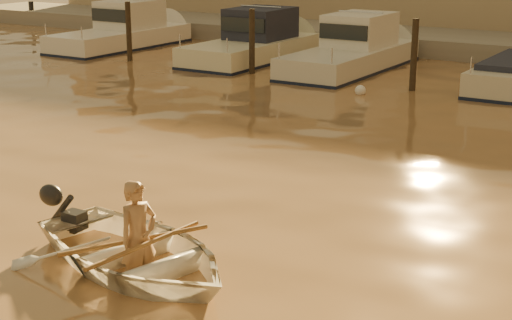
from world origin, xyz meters
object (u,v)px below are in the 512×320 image
Objects in this scene: person at (139,238)px; moored_boat_1 at (251,42)px; dinghy at (135,252)px; moored_boat_2 at (351,51)px; moored_boat_0 at (120,31)px.

moored_boat_1 reaches higher than person.
moored_boat_2 is (-4.28, 15.65, 0.39)m from dinghy.
moored_boat_2 is at bearing 0.00° from moored_boat_0.
dinghy is 17.60m from moored_boat_1.
dinghy is 0.47× the size of moored_boat_2.
person is at bearing -74.38° from moored_boat_2.
moored_boat_2 reaches higher than dinghy.
dinghy is at bearing -74.69° from moored_boat_2.
dinghy is 0.25m from person.
moored_boat_0 is 0.96× the size of moored_boat_2.
dinghy is at bearing -48.20° from moored_boat_0.
moored_boat_1 is 0.93× the size of moored_boat_2.
moored_boat_2 is (-4.38, 15.67, 0.16)m from person.
moored_boat_1 is at bearing 180.00° from moored_boat_2.
moored_boat_0 is at bearing 56.25° from person.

